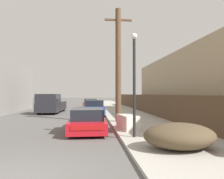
{
  "coord_description": "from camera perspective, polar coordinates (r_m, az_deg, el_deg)",
  "views": [
    {
      "loc": [
        1.99,
        -4.68,
        1.92
      ],
      "look_at": [
        3.49,
        10.99,
        2.24
      ],
      "focal_mm": 35.0,
      "sensor_mm": 36.0,
      "label": 1
    }
  ],
  "objects": [
    {
      "name": "discarded_fridge",
      "position": [
        11.26,
        4.11,
        -8.5
      ],
      "size": [
        1.0,
        1.75,
        0.74
      ],
      "rotation": [
        0.0,
        0.0,
        0.19
      ],
      "color": "silver",
      "rests_on": "sidewalk_curb"
    },
    {
      "name": "street_lamp",
      "position": [
        9.22,
        5.83,
        3.52
      ],
      "size": [
        0.26,
        0.26,
        4.36
      ],
      "color": "#232326",
      "rests_on": "sidewalk_curb"
    },
    {
      "name": "utility_pole",
      "position": [
        14.46,
        1.64,
        6.76
      ],
      "size": [
        1.8,
        0.37,
        7.44
      ],
      "color": "brown",
      "rests_on": "sidewalk_curb"
    },
    {
      "name": "building_right_house",
      "position": [
        19.71,
        24.22,
        1.16
      ],
      "size": [
        6.0,
        23.31,
        5.37
      ],
      "primitive_type": "cube",
      "color": "tan",
      "rests_on": "ground"
    },
    {
      "name": "wooden_fence",
      "position": [
        22.06,
        8.36,
        -3.58
      ],
      "size": [
        0.08,
        33.32,
        1.73
      ],
      "primitive_type": "cube",
      "color": "brown",
      "rests_on": "sidewalk_curb"
    },
    {
      "name": "car_parked_far",
      "position": [
        29.84,
        -5.73,
        -3.7
      ],
      "size": [
        2.12,
        4.32,
        1.27
      ],
      "rotation": [
        0.0,
        0.0,
        0.06
      ],
      "color": "#5B1E19",
      "rests_on": "ground"
    },
    {
      "name": "parked_sports_car_red",
      "position": [
        11.31,
        -6.37,
        -8.16
      ],
      "size": [
        1.8,
        4.33,
        1.19
      ],
      "rotation": [
        0.0,
        0.0,
        0.0
      ],
      "color": "red",
      "rests_on": "ground"
    },
    {
      "name": "brush_pile",
      "position": [
        7.62,
        17.19,
        -11.49
      ],
      "size": [
        2.36,
        1.86,
        0.85
      ],
      "color": "brown",
      "rests_on": "sidewalk_curb"
    },
    {
      "name": "pickup_truck",
      "position": [
        22.69,
        -15.67,
        -3.57
      ],
      "size": [
        2.26,
        5.8,
        1.92
      ],
      "rotation": [
        0.0,
        0.0,
        3.09
      ],
      "color": "#232328",
      "rests_on": "ground"
    },
    {
      "name": "car_parked_mid",
      "position": [
        20.16,
        -4.67,
        -4.8
      ],
      "size": [
        1.87,
        4.32,
        1.37
      ],
      "rotation": [
        0.0,
        0.0,
        -0.01
      ],
      "color": "#2D478C",
      "rests_on": "ground"
    },
    {
      "name": "sidewalk_curb",
      "position": [
        28.44,
        1.25,
        -4.92
      ],
      "size": [
        4.2,
        63.0,
        0.12
      ],
      "primitive_type": "cube",
      "color": "#ADA89E",
      "rests_on": "ground"
    }
  ]
}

